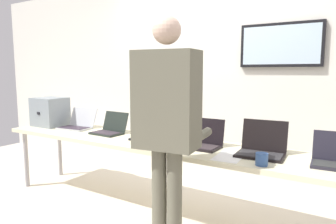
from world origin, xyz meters
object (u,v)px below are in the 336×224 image
coffee_mug (262,159)px  laptop_station_2 (154,134)px  person (167,117)px  laptop_station_4 (262,147)px  laptop_station_1 (110,129)px  laptop_station_0 (78,124)px  workbench (156,145)px  laptop_station_3 (202,140)px  equipment_box (50,112)px

coffee_mug → laptop_station_2: bearing=165.6°
person → laptop_station_4: bearing=52.8°
laptop_station_1 → person: (1.16, -0.67, 0.30)m
laptop_station_0 → laptop_station_1: 0.54m
workbench → laptop_station_2: bearing=141.5°
workbench → coffee_mug: (1.10, -0.25, 0.09)m
laptop_station_3 → laptop_station_1: bearing=179.3°
equipment_box → person: size_ratio=0.21×
laptop_station_0 → laptop_station_2: size_ratio=1.05×
workbench → person: size_ratio=2.06×
equipment_box → coffee_mug: (2.70, -0.27, -0.13)m
equipment_box → laptop_station_4: 2.63m
laptop_station_2 → laptop_station_4: bearing=-0.5°
workbench → laptop_station_0: size_ratio=9.23×
person → coffee_mug: person is taller
laptop_station_1 → person: bearing=-29.9°
laptop_station_1 → laptop_station_4: size_ratio=0.89×
laptop_station_1 → coffee_mug: 1.76m
equipment_box → laptop_station_0: size_ratio=0.95×
workbench → laptop_station_0: bearing=176.5°
workbench → laptop_station_0: laptop_station_0 is taller
equipment_box → laptop_station_3: equipment_box is taller
laptop_station_0 → coffee_mug: laptop_station_0 is taller
laptop_station_0 → laptop_station_4: bearing=-0.9°
laptop_station_1 → laptop_station_3: bearing=-0.7°
laptop_station_0 → laptop_station_1: bearing=-2.9°
equipment_box → laptop_station_2: 1.55m
laptop_station_0 → laptop_station_4: (2.19, -0.04, 0.01)m
coffee_mug → laptop_station_1: bearing=170.4°
laptop_station_0 → person: 1.85m
laptop_station_1 → coffee_mug: size_ratio=3.77×
laptop_station_0 → laptop_station_4: laptop_station_4 is taller
laptop_station_0 → laptop_station_1: laptop_station_0 is taller
equipment_box → laptop_station_0: (0.43, 0.05, -0.12)m
laptop_station_0 → coffee_mug: (2.27, -0.32, -0.01)m
laptop_station_3 → laptop_station_0: bearing=178.6°
workbench → laptop_station_1: (-0.64, 0.04, 0.10)m
laptop_station_1 → person: size_ratio=0.19×
equipment_box → laptop_station_2: size_ratio=0.99×
equipment_box → person: (2.12, -0.64, 0.18)m
laptop_station_3 → coffee_mug: laptop_station_3 is taller
person → laptop_station_0: bearing=157.7°
person → coffee_mug: size_ratio=19.48×
workbench → coffee_mug: 1.13m
person → coffee_mug: (0.58, 0.37, -0.31)m
equipment_box → coffee_mug: 2.72m
laptop_station_2 → person: (0.58, -0.67, 0.30)m
workbench → laptop_station_1: bearing=176.0°
equipment_box → laptop_station_0: bearing=6.8°
laptop_station_1 → laptop_station_4: (1.66, -0.01, 0.01)m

